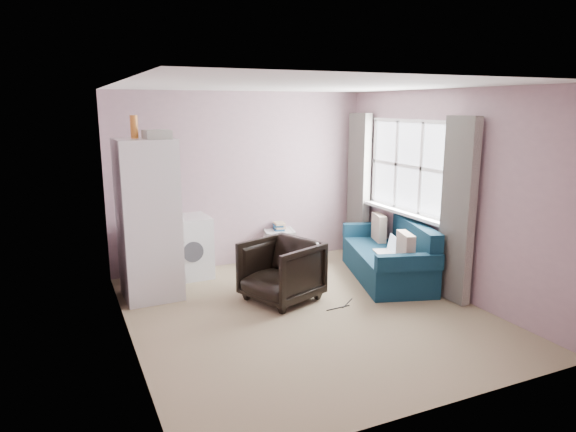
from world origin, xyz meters
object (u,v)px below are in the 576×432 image
object	(u,v)px
washing_machine	(187,246)
sofa	(391,257)
fridge	(148,219)
armchair	(281,268)
side_table	(279,243)

from	to	relation	value
washing_machine	sofa	xyz separation A→B (m)	(2.49, -1.21, -0.14)
fridge	armchair	bearing A→B (deg)	-30.87
fridge	sofa	distance (m)	3.21
armchair	sofa	xyz separation A→B (m)	(1.67, 0.12, -0.11)
fridge	sofa	bearing A→B (deg)	-13.92
armchair	washing_machine	xyz separation A→B (m)	(-0.81, 1.34, 0.03)
fridge	washing_machine	world-z (taller)	fridge
fridge	side_table	bearing A→B (deg)	17.48
sofa	washing_machine	bearing A→B (deg)	171.46
side_table	sofa	size ratio (longest dim) A/B	0.30
armchair	side_table	xyz separation A→B (m)	(0.61, 1.48, -0.12)
armchair	fridge	xyz separation A→B (m)	(-1.39, 0.77, 0.58)
fridge	sofa	xyz separation A→B (m)	(3.07, -0.64, -0.68)
armchair	side_table	bearing A→B (deg)	136.22
armchair	side_table	world-z (taller)	armchair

